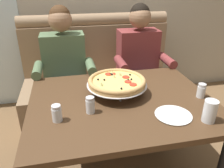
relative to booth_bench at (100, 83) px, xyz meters
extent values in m
cube|color=#937556|center=(0.00, -0.13, -0.17)|extent=(1.66, 0.60, 0.46)
cube|color=#937556|center=(0.00, 0.26, 0.29)|extent=(1.66, 0.18, 0.65)
cylinder|color=#937556|center=(0.00, 0.26, 0.66)|extent=(1.66, 0.14, 0.14)
cube|color=#4C331E|center=(0.00, -0.96, 0.31)|extent=(1.26, 0.99, 0.04)
cylinder|color=black|center=(-0.56, -0.54, -0.06)|extent=(0.06, 0.06, 0.69)
cylinder|color=black|center=(0.56, -0.54, -0.06)|extent=(0.06, 0.06, 0.69)
cube|color=#2D3342|center=(-0.37, -0.38, 0.14)|extent=(0.34, 0.40, 0.15)
cylinder|color=#2D3342|center=(-0.47, -0.63, -0.17)|extent=(0.11, 0.11, 0.46)
cylinder|color=#2D3342|center=(-0.27, -0.63, -0.17)|extent=(0.11, 0.11, 0.46)
cube|color=#56704C|center=(-0.37, -0.16, 0.34)|extent=(0.40, 0.22, 0.56)
cylinder|color=#56704C|center=(-0.60, -0.38, 0.37)|extent=(0.08, 0.28, 0.08)
cylinder|color=#56704C|center=(-0.14, -0.38, 0.37)|extent=(0.08, 0.28, 0.08)
sphere|color=#997051|center=(-0.37, -0.18, 0.75)|extent=(0.21, 0.21, 0.21)
sphere|color=#472D19|center=(-0.37, -0.17, 0.78)|extent=(0.19, 0.19, 0.19)
cube|color=#2D3342|center=(0.37, -0.38, 0.14)|extent=(0.34, 0.40, 0.15)
cylinder|color=#2D3342|center=(0.27, -0.63, -0.17)|extent=(0.11, 0.11, 0.46)
cylinder|color=#2D3342|center=(0.47, -0.63, -0.17)|extent=(0.11, 0.11, 0.46)
cube|color=brown|center=(0.37, -0.16, 0.34)|extent=(0.40, 0.22, 0.56)
cylinder|color=brown|center=(0.14, -0.38, 0.37)|extent=(0.08, 0.28, 0.08)
cylinder|color=brown|center=(0.60, -0.38, 0.37)|extent=(0.08, 0.28, 0.08)
sphere|color=#997051|center=(0.37, -0.18, 0.75)|extent=(0.21, 0.21, 0.21)
sphere|color=black|center=(0.37, -0.17, 0.78)|extent=(0.19, 0.19, 0.19)
cylinder|color=silver|center=(-0.01, -0.98, 0.36)|extent=(0.01, 0.01, 0.07)
cylinder|color=silver|center=(-0.11, -0.81, 0.36)|extent=(0.01, 0.01, 0.07)
cylinder|color=silver|center=(0.08, -0.81, 0.36)|extent=(0.01, 0.01, 0.07)
torus|color=silver|center=(-0.01, -0.87, 0.39)|extent=(0.24, 0.24, 0.01)
cylinder|color=silver|center=(-0.01, -0.87, 0.40)|extent=(0.43, 0.43, 0.00)
cylinder|color=tan|center=(-0.01, -0.87, 0.41)|extent=(0.41, 0.41, 0.02)
torus|color=tan|center=(-0.01, -0.87, 0.43)|extent=(0.41, 0.41, 0.03)
cylinder|color=#EFCC6B|center=(-0.01, -0.87, 0.43)|extent=(0.35, 0.35, 0.01)
cylinder|color=red|center=(0.08, -0.96, 0.43)|extent=(0.05, 0.05, 0.01)
cylinder|color=red|center=(-0.02, -0.75, 0.43)|extent=(0.04, 0.04, 0.01)
cylinder|color=red|center=(-0.05, -0.75, 0.43)|extent=(0.05, 0.05, 0.01)
cylinder|color=red|center=(0.06, -0.83, 0.43)|extent=(0.05, 0.05, 0.01)
cylinder|color=red|center=(0.06, -0.91, 0.43)|extent=(0.05, 0.05, 0.01)
sphere|color=black|center=(-0.02, -0.81, 0.44)|extent=(0.01, 0.01, 0.01)
sphere|color=black|center=(-0.02, -1.01, 0.44)|extent=(0.01, 0.01, 0.01)
sphere|color=black|center=(-0.03, -0.77, 0.44)|extent=(0.01, 0.01, 0.01)
sphere|color=black|center=(-0.14, -0.84, 0.44)|extent=(0.01, 0.01, 0.01)
sphere|color=black|center=(0.10, -0.80, 0.44)|extent=(0.01, 0.01, 0.01)
sphere|color=black|center=(0.09, -0.88, 0.44)|extent=(0.01, 0.01, 0.01)
sphere|color=black|center=(-0.10, -0.85, 0.44)|extent=(0.01, 0.01, 0.01)
sphere|color=black|center=(0.06, -0.89, 0.44)|extent=(0.01, 0.01, 0.01)
cone|color=#CCC675|center=(-0.02, -0.74, 0.44)|extent=(0.04, 0.04, 0.02)
cone|color=#CCC675|center=(0.03, -0.78, 0.44)|extent=(0.04, 0.04, 0.02)
cone|color=#CCC675|center=(-0.14, -0.93, 0.44)|extent=(0.04, 0.04, 0.02)
cone|color=#CCC675|center=(-0.03, -0.81, 0.44)|extent=(0.04, 0.04, 0.02)
cylinder|color=white|center=(-0.23, -1.08, 0.37)|extent=(0.06, 0.06, 0.09)
cylinder|color=#A82D19|center=(-0.23, -1.08, 0.36)|extent=(0.05, 0.05, 0.06)
cylinder|color=silver|center=(-0.23, -1.08, 0.42)|extent=(0.05, 0.05, 0.02)
cylinder|color=white|center=(-0.43, -1.13, 0.37)|extent=(0.06, 0.06, 0.08)
cylinder|color=#4C6633|center=(-0.43, -1.13, 0.35)|extent=(0.05, 0.05, 0.04)
cylinder|color=silver|center=(-0.43, -1.13, 0.42)|extent=(0.05, 0.05, 0.02)
cylinder|color=white|center=(0.55, -1.04, 0.37)|extent=(0.06, 0.06, 0.08)
cylinder|color=silver|center=(0.55, -1.04, 0.35)|extent=(0.05, 0.05, 0.04)
cylinder|color=silver|center=(0.55, -1.04, 0.42)|extent=(0.05, 0.05, 0.02)
cylinder|color=white|center=(0.26, -1.22, 0.33)|extent=(0.16, 0.16, 0.01)
cone|color=white|center=(0.26, -1.22, 0.34)|extent=(0.23, 0.23, 0.01)
cylinder|color=silver|center=(0.43, -1.32, 0.39)|extent=(0.08, 0.08, 0.14)
cylinder|color=white|center=(0.43, -1.32, 0.37)|extent=(0.07, 0.07, 0.09)
cylinder|color=black|center=(-1.34, 1.16, -0.18)|extent=(0.02, 0.02, 0.44)
camera|label=1|loc=(-0.35, -2.27, 1.10)|focal=35.89mm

